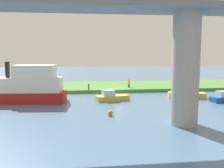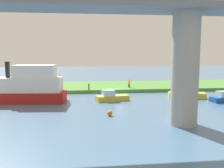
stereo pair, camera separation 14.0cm
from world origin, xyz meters
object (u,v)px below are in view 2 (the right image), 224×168
at_px(marker_buoy, 110,113).
at_px(motorboat_red, 186,94).
at_px(person_on_bank, 129,83).
at_px(mooring_post, 89,87).
at_px(bridge_pylon, 185,70).
at_px(houseboat_blue, 27,87).
at_px(pontoon_yellow, 111,97).

bearing_deg(marker_buoy, motorboat_red, -143.13).
relative_size(person_on_bank, mooring_post, 1.52).
bearing_deg(marker_buoy, person_on_bank, -106.96).
height_order(mooring_post, marker_buoy, mooring_post).
xyz_separation_m(bridge_pylon, mooring_post, (7.43, -17.66, -3.64)).
relative_size(person_on_bank, houseboat_blue, 0.14).
distance_m(mooring_post, houseboat_blue, 9.83).
distance_m(bridge_pylon, pontoon_yellow, 12.87).
bearing_deg(mooring_post, motorboat_red, 155.93).
bearing_deg(mooring_post, marker_buoy, 96.71).
height_order(bridge_pylon, houseboat_blue, bridge_pylon).
height_order(houseboat_blue, marker_buoy, houseboat_blue).
xyz_separation_m(pontoon_yellow, marker_buoy, (1.02, 7.62, -0.24)).
relative_size(bridge_pylon, houseboat_blue, 0.92).
bearing_deg(houseboat_blue, pontoon_yellow, 178.61).
xyz_separation_m(person_on_bank, marker_buoy, (4.87, 15.97, -0.95)).
bearing_deg(motorboat_red, person_on_bank, -50.63).
xyz_separation_m(motorboat_red, marker_buoy, (11.12, 8.34, -0.32)).
xyz_separation_m(person_on_bank, motorboat_red, (-6.25, 7.62, -0.64)).
relative_size(person_on_bank, motorboat_red, 0.28).
bearing_deg(houseboat_blue, marker_buoy, 139.59).
height_order(pontoon_yellow, motorboat_red, motorboat_red).
xyz_separation_m(pontoon_yellow, motorboat_red, (-10.11, -0.73, 0.08)).
relative_size(motorboat_red, marker_buoy, 10.03).
relative_size(person_on_bank, marker_buoy, 2.78).
bearing_deg(marker_buoy, pontoon_yellow, -97.61).
xyz_separation_m(bridge_pylon, houseboat_blue, (15.01, -11.48, -2.75)).
bearing_deg(mooring_post, houseboat_blue, 39.19).
bearing_deg(mooring_post, bridge_pylon, 112.81).
xyz_separation_m(bridge_pylon, person_on_bank, (0.91, -19.58, -3.39)).
distance_m(person_on_bank, pontoon_yellow, 9.22).
relative_size(bridge_pylon, mooring_post, 10.03).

